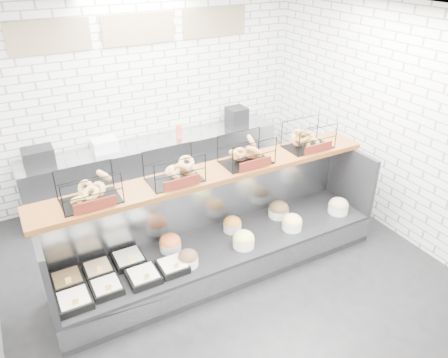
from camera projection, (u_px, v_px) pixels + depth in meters
ground at (233, 282)px, 5.21m from camera, size 5.50×5.50×0.00m
room_shell at (207, 102)px, 4.69m from camera, size 5.02×5.51×3.01m
display_case at (218, 245)px, 5.31m from camera, size 4.00×0.90×1.20m
bagel_shelf at (212, 162)px, 4.95m from camera, size 4.10×0.50×0.40m
prep_counter at (156, 166)px, 6.85m from camera, size 4.00×0.60×1.20m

